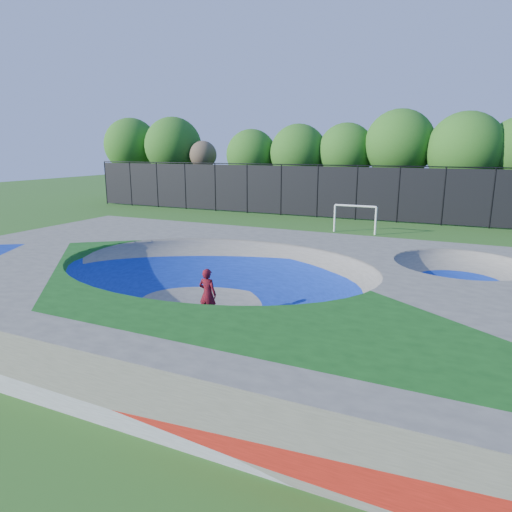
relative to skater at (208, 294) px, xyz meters
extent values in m
plane|color=#245517|center=(-0.40, 1.21, -0.82)|extent=(120.00, 120.00, 0.00)
cube|color=gray|center=(-0.40, 1.21, -0.07)|extent=(22.00, 14.00, 1.50)
imported|color=#A80D1C|center=(0.00, 0.00, 0.00)|extent=(0.60, 0.40, 1.63)
cube|color=black|center=(0.00, 0.00, -0.79)|extent=(0.79, 0.24, 0.05)
cylinder|color=white|center=(-0.51, 16.73, 0.05)|extent=(0.12, 0.12, 1.72)
cylinder|color=white|center=(2.08, 16.73, 0.05)|extent=(0.12, 0.12, 1.72)
cylinder|color=white|center=(0.78, 16.73, 0.91)|extent=(2.59, 0.12, 0.12)
cylinder|color=black|center=(-24.40, 22.21, 1.18)|extent=(0.09, 0.09, 4.00)
cylinder|color=black|center=(-21.40, 22.21, 1.18)|extent=(0.09, 0.09, 4.00)
cylinder|color=black|center=(-18.40, 22.21, 1.18)|extent=(0.09, 0.09, 4.00)
cylinder|color=black|center=(-15.40, 22.21, 1.18)|extent=(0.09, 0.09, 4.00)
cylinder|color=black|center=(-12.40, 22.21, 1.18)|extent=(0.09, 0.09, 4.00)
cylinder|color=black|center=(-9.40, 22.21, 1.18)|extent=(0.09, 0.09, 4.00)
cylinder|color=black|center=(-6.40, 22.21, 1.18)|extent=(0.09, 0.09, 4.00)
cylinder|color=black|center=(-3.40, 22.21, 1.18)|extent=(0.09, 0.09, 4.00)
cylinder|color=black|center=(-0.40, 22.21, 1.18)|extent=(0.09, 0.09, 4.00)
cylinder|color=black|center=(2.60, 22.21, 1.18)|extent=(0.09, 0.09, 4.00)
cylinder|color=black|center=(5.60, 22.21, 1.18)|extent=(0.09, 0.09, 4.00)
cylinder|color=black|center=(8.60, 22.21, 1.18)|extent=(0.09, 0.09, 4.00)
cube|color=black|center=(-0.40, 22.21, 1.18)|extent=(48.00, 0.03, 3.80)
cylinder|color=black|center=(-0.40, 22.21, 3.18)|extent=(48.00, 0.08, 0.08)
cylinder|color=#4B3225|center=(-24.87, 26.78, 0.94)|extent=(0.44, 0.44, 3.51)
sphere|color=#235B18|center=(-24.87, 26.78, 4.73)|extent=(5.43, 5.43, 5.43)
cylinder|color=#4B3225|center=(-19.76, 26.86, 0.86)|extent=(0.44, 0.44, 3.35)
sphere|color=#235B18|center=(-19.76, 26.86, 4.63)|extent=(5.58, 5.58, 5.58)
cylinder|color=#4B3225|center=(-16.16, 26.54, 0.95)|extent=(0.44, 0.44, 3.53)
sphere|color=brown|center=(-16.16, 26.54, 3.81)|extent=(2.60, 2.60, 2.60)
cylinder|color=#4B3225|center=(-11.07, 26.58, 0.66)|extent=(0.44, 0.44, 2.95)
sphere|color=#235B18|center=(-11.07, 26.58, 3.84)|extent=(4.54, 4.54, 4.54)
cylinder|color=#4B3225|center=(-6.69, 26.90, 0.68)|extent=(0.44, 0.44, 2.98)
sphere|color=#235B18|center=(-6.69, 26.90, 4.02)|extent=(4.95, 4.95, 4.95)
cylinder|color=#4B3225|center=(-2.57, 27.30, 0.78)|extent=(0.44, 0.44, 3.20)
sphere|color=#235B18|center=(-2.57, 27.30, 4.15)|extent=(4.73, 4.73, 4.73)
cylinder|color=#4B3225|center=(1.75, 27.15, 0.94)|extent=(0.44, 0.44, 3.51)
sphere|color=#235B18|center=(1.75, 27.15, 4.75)|extent=(5.46, 5.46, 5.46)
cylinder|color=#4B3225|center=(6.60, 26.65, 0.68)|extent=(0.44, 0.44, 2.99)
sphere|color=#235B18|center=(6.60, 26.65, 4.30)|extent=(5.65, 5.65, 5.65)
camera|label=1|loc=(7.04, -11.65, 4.42)|focal=32.00mm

